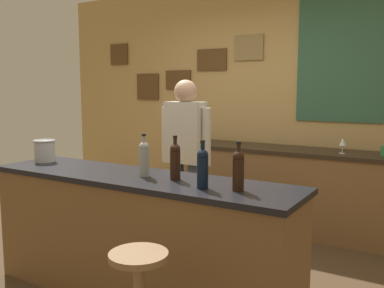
{
  "coord_description": "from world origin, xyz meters",
  "views": [
    {
      "loc": [
        1.92,
        -2.78,
        1.55
      ],
      "look_at": [
        -0.05,
        0.45,
        1.05
      ],
      "focal_mm": 40.23,
      "sensor_mm": 36.0,
      "label": 1
    }
  ],
  "objects_px": {
    "wine_bottle_a": "(144,158)",
    "wine_bottle_c": "(203,167)",
    "bartender": "(186,154)",
    "ice_bucket": "(45,150)",
    "wine_bottle_d": "(238,169)",
    "wine_glass_a": "(343,143)",
    "wine_bottle_b": "(175,160)"
  },
  "relations": [
    {
      "from": "wine_bottle_c",
      "to": "wine_glass_a",
      "type": "height_order",
      "value": "wine_bottle_c"
    },
    {
      "from": "bartender",
      "to": "ice_bucket",
      "type": "relative_size",
      "value": 8.61
    },
    {
      "from": "wine_glass_a",
      "to": "wine_bottle_c",
      "type": "bearing_deg",
      "value": -100.93
    },
    {
      "from": "wine_bottle_a",
      "to": "wine_bottle_d",
      "type": "bearing_deg",
      "value": -3.24
    },
    {
      "from": "ice_bucket",
      "to": "wine_bottle_b",
      "type": "bearing_deg",
      "value": -1.01
    },
    {
      "from": "wine_bottle_d",
      "to": "wine_glass_a",
      "type": "xyz_separation_m",
      "value": [
        0.18,
        2.01,
        -0.05
      ]
    },
    {
      "from": "wine_bottle_b",
      "to": "wine_bottle_d",
      "type": "bearing_deg",
      "value": -7.56
    },
    {
      "from": "bartender",
      "to": "wine_bottle_c",
      "type": "xyz_separation_m",
      "value": [
        0.77,
        -1.03,
        0.12
      ]
    },
    {
      "from": "bartender",
      "to": "wine_bottle_b",
      "type": "relative_size",
      "value": 5.29
    },
    {
      "from": "wine_bottle_a",
      "to": "wine_bottle_b",
      "type": "xyz_separation_m",
      "value": [
        0.25,
        0.02,
        0.0
      ]
    },
    {
      "from": "wine_bottle_b",
      "to": "wine_glass_a",
      "type": "distance_m",
      "value": 2.07
    },
    {
      "from": "wine_bottle_a",
      "to": "wine_bottle_c",
      "type": "relative_size",
      "value": 1.0
    },
    {
      "from": "bartender",
      "to": "wine_bottle_b",
      "type": "distance_m",
      "value": 1.03
    },
    {
      "from": "wine_bottle_d",
      "to": "wine_glass_a",
      "type": "bearing_deg",
      "value": 84.84
    },
    {
      "from": "wine_bottle_b",
      "to": "wine_glass_a",
      "type": "height_order",
      "value": "wine_bottle_b"
    },
    {
      "from": "wine_bottle_b",
      "to": "wine_glass_a",
      "type": "bearing_deg",
      "value": 70.51
    },
    {
      "from": "wine_bottle_b",
      "to": "ice_bucket",
      "type": "relative_size",
      "value": 1.63
    },
    {
      "from": "wine_bottle_d",
      "to": "bartender",
      "type": "bearing_deg",
      "value": 135.58
    },
    {
      "from": "wine_bottle_d",
      "to": "wine_glass_a",
      "type": "distance_m",
      "value": 2.02
    },
    {
      "from": "wine_bottle_b",
      "to": "ice_bucket",
      "type": "bearing_deg",
      "value": 178.99
    },
    {
      "from": "ice_bucket",
      "to": "wine_glass_a",
      "type": "distance_m",
      "value": 2.81
    },
    {
      "from": "wine_bottle_a",
      "to": "wine_glass_a",
      "type": "bearing_deg",
      "value": 64.56
    },
    {
      "from": "wine_bottle_c",
      "to": "ice_bucket",
      "type": "relative_size",
      "value": 1.63
    },
    {
      "from": "wine_bottle_a",
      "to": "wine_bottle_b",
      "type": "bearing_deg",
      "value": 5.62
    },
    {
      "from": "wine_bottle_b",
      "to": "wine_bottle_d",
      "type": "relative_size",
      "value": 1.0
    },
    {
      "from": "wine_bottle_a",
      "to": "wine_bottle_c",
      "type": "distance_m",
      "value": 0.55
    },
    {
      "from": "bartender",
      "to": "wine_bottle_d",
      "type": "xyz_separation_m",
      "value": [
        0.99,
        -0.97,
        0.12
      ]
    },
    {
      "from": "wine_bottle_b",
      "to": "wine_bottle_d",
      "type": "distance_m",
      "value": 0.51
    },
    {
      "from": "wine_glass_a",
      "to": "bartender",
      "type": "bearing_deg",
      "value": -138.41
    },
    {
      "from": "wine_bottle_a",
      "to": "wine_glass_a",
      "type": "distance_m",
      "value": 2.18
    },
    {
      "from": "ice_bucket",
      "to": "wine_bottle_d",
      "type": "bearing_deg",
      "value": -2.81
    },
    {
      "from": "wine_bottle_c",
      "to": "ice_bucket",
      "type": "height_order",
      "value": "wine_bottle_c"
    }
  ]
}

